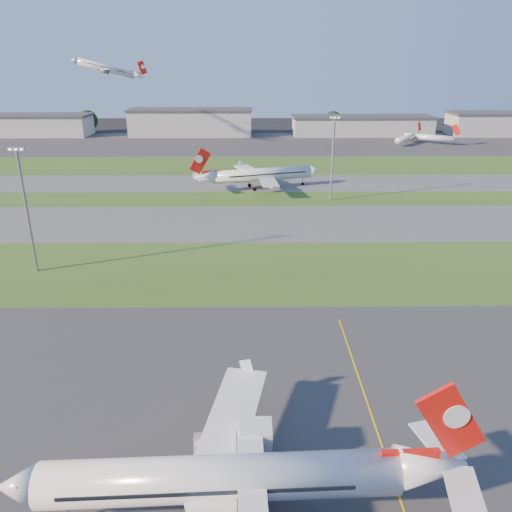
{
  "coord_description": "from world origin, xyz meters",
  "views": [
    {
      "loc": [
        -9.89,
        -44.81,
        41.27
      ],
      "look_at": [
        -9.07,
        42.34,
        7.0
      ],
      "focal_mm": 35.0,
      "sensor_mm": 36.0,
      "label": 1
    }
  ],
  "objects_px": {
    "light_mast_west": "(26,203)",
    "light_mast_centre": "(333,153)",
    "mini_jet_near": "(409,138)",
    "airliner_taxiing": "(262,175)",
    "mini_jet_far": "(430,137)",
    "airliner_parked": "(224,479)"
  },
  "relations": [
    {
      "from": "mini_jet_near",
      "to": "airliner_taxiing",
      "type": "bearing_deg",
      "value": -179.23
    },
    {
      "from": "airliner_taxiing",
      "to": "mini_jet_near",
      "type": "height_order",
      "value": "airliner_taxiing"
    },
    {
      "from": "mini_jet_near",
      "to": "light_mast_west",
      "type": "bearing_deg",
      "value": -177.07
    },
    {
      "from": "airliner_parked",
      "to": "mini_jet_far",
      "type": "relative_size",
      "value": 1.67
    },
    {
      "from": "mini_jet_near",
      "to": "light_mast_west",
      "type": "distance_m",
      "value": 212.49
    },
    {
      "from": "airliner_taxiing",
      "to": "mini_jet_far",
      "type": "distance_m",
      "value": 133.78
    },
    {
      "from": "airliner_parked",
      "to": "airliner_taxiing",
      "type": "height_order",
      "value": "airliner_taxiing"
    },
    {
      "from": "airliner_parked",
      "to": "light_mast_west",
      "type": "relative_size",
      "value": 1.62
    },
    {
      "from": "airliner_parked",
      "to": "mini_jet_near",
      "type": "height_order",
      "value": "airliner_parked"
    },
    {
      "from": "airliner_parked",
      "to": "mini_jet_far",
      "type": "distance_m",
      "value": 250.96
    },
    {
      "from": "airliner_taxiing",
      "to": "mini_jet_far",
      "type": "xyz_separation_m",
      "value": [
        90.77,
        98.26,
        -1.39
      ]
    },
    {
      "from": "mini_jet_far",
      "to": "light_mast_centre",
      "type": "distance_m",
      "value": 134.49
    },
    {
      "from": "airliner_parked",
      "to": "mini_jet_far",
      "type": "height_order",
      "value": "airliner_parked"
    },
    {
      "from": "airliner_parked",
      "to": "mini_jet_near",
      "type": "distance_m",
      "value": 245.49
    },
    {
      "from": "airliner_taxiing",
      "to": "light_mast_west",
      "type": "height_order",
      "value": "light_mast_west"
    },
    {
      "from": "light_mast_west",
      "to": "mini_jet_far",
      "type": "bearing_deg",
      "value": 50.72
    },
    {
      "from": "light_mast_west",
      "to": "light_mast_centre",
      "type": "relative_size",
      "value": 1.0
    },
    {
      "from": "airliner_taxiing",
      "to": "mini_jet_far",
      "type": "relative_size",
      "value": 1.65
    },
    {
      "from": "airliner_taxiing",
      "to": "mini_jet_far",
      "type": "height_order",
      "value": "airliner_taxiing"
    },
    {
      "from": "mini_jet_near",
      "to": "mini_jet_far",
      "type": "bearing_deg",
      "value": -43.44
    },
    {
      "from": "light_mast_west",
      "to": "light_mast_centre",
      "type": "distance_m",
      "value": 89.64
    },
    {
      "from": "airliner_taxiing",
      "to": "mini_jet_near",
      "type": "relative_size",
      "value": 1.8
    }
  ]
}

